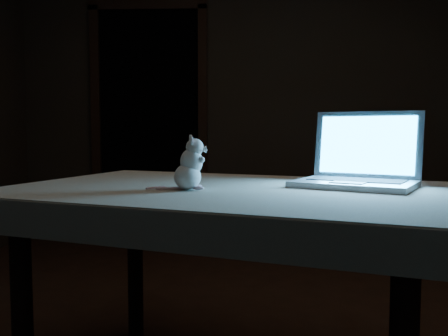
# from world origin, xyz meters

# --- Properties ---
(back_wall) EXTENTS (4.50, 0.04, 2.60)m
(back_wall) POSITION_xyz_m (0.00, 2.50, 1.30)
(back_wall) COLOR black
(back_wall) RESTS_ON ground
(doorway) EXTENTS (1.06, 0.36, 2.13)m
(doorway) POSITION_xyz_m (-1.10, 2.50, 1.06)
(doorway) COLOR black
(doorway) RESTS_ON back_wall
(table) EXTENTS (1.65, 1.34, 0.76)m
(table) POSITION_xyz_m (-0.28, -0.30, 0.38)
(table) COLOR black
(table) RESTS_ON floor
(tablecloth) EXTENTS (1.77, 1.43, 0.11)m
(tablecloth) POSITION_xyz_m (-0.21, -0.30, 0.72)
(tablecloth) COLOR beige
(tablecloth) RESTS_ON table
(laptop) EXTENTS (0.53, 0.51, 0.28)m
(laptop) POSITION_xyz_m (0.17, -0.26, 0.91)
(laptop) COLOR #BAB9BE
(laptop) RESTS_ON tablecloth
(plush_mouse) EXTENTS (0.15, 0.15, 0.18)m
(plush_mouse) POSITION_xyz_m (-0.42, -0.37, 0.86)
(plush_mouse) COLOR white
(plush_mouse) RESTS_ON tablecloth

